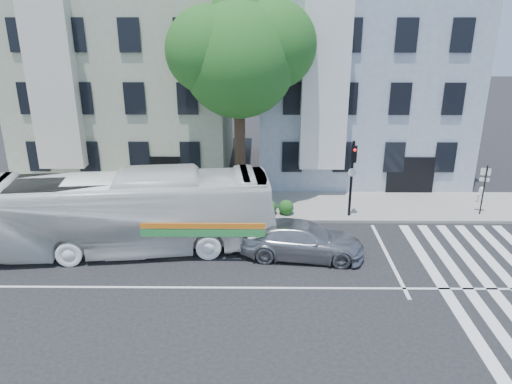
{
  "coord_description": "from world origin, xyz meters",
  "views": [
    {
      "loc": [
        1.05,
        -16.35,
        10.03
      ],
      "look_at": [
        0.87,
        3.93,
        2.4
      ],
      "focal_mm": 35.0,
      "sensor_mm": 36.0,
      "label": 1
    }
  ],
  "objects_px": {
    "bus": "(130,212)",
    "sedan": "(302,240)",
    "fire_hydrant": "(481,194)",
    "traffic_signal": "(352,170)"
  },
  "relations": [
    {
      "from": "sedan",
      "to": "fire_hydrant",
      "type": "height_order",
      "value": "sedan"
    },
    {
      "from": "sedan",
      "to": "fire_hydrant",
      "type": "relative_size",
      "value": 6.12
    },
    {
      "from": "bus",
      "to": "fire_hydrant",
      "type": "bearing_deg",
      "value": -79.43
    },
    {
      "from": "bus",
      "to": "sedan",
      "type": "height_order",
      "value": "bus"
    },
    {
      "from": "sedan",
      "to": "traffic_signal",
      "type": "bearing_deg",
      "value": -27.63
    },
    {
      "from": "bus",
      "to": "traffic_signal",
      "type": "xyz_separation_m",
      "value": [
        9.99,
        3.34,
        0.84
      ]
    },
    {
      "from": "sedan",
      "to": "fire_hydrant",
      "type": "xyz_separation_m",
      "value": [
        9.99,
        5.94,
        -0.17
      ]
    },
    {
      "from": "bus",
      "to": "traffic_signal",
      "type": "distance_m",
      "value": 10.56
    },
    {
      "from": "sedan",
      "to": "traffic_signal",
      "type": "distance_m",
      "value": 5.09
    },
    {
      "from": "sedan",
      "to": "traffic_signal",
      "type": "xyz_separation_m",
      "value": [
        2.67,
        3.94,
        1.81
      ]
    }
  ]
}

